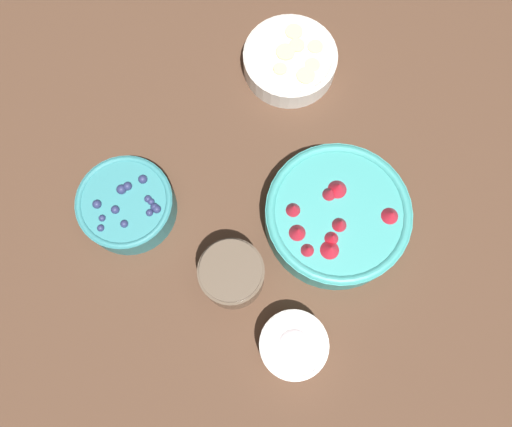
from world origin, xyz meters
The scene contains 6 objects.
ground_plane centered at (0.00, 0.00, 0.00)m, with size 4.00×4.00×0.00m, color #4C3323.
bowl_strawberries centered at (-0.08, -0.18, 0.04)m, with size 0.23×0.23×0.08m.
bowl_blueberries centered at (0.06, 0.13, 0.03)m, with size 0.15×0.15×0.06m.
bowl_bananas centered at (0.22, -0.22, 0.03)m, with size 0.17×0.17×0.04m.
bowl_cream centered at (-0.24, -0.04, 0.03)m, with size 0.10×0.10×0.06m.
jar_chocolate centered at (-0.11, 0.01, 0.04)m, with size 0.10×0.10×0.09m.
Camera 1 is at (-0.22, 0.01, 0.81)m, focal length 35.00 mm.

